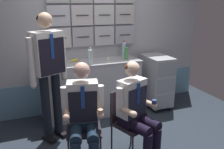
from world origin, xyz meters
TOP-DOWN VIEW (x-y plane):
  - ground at (0.00, 0.00)m, footprint 4.80×4.80m
  - galley_bulkhead at (-0.01, 1.37)m, footprint 4.20×0.14m
  - galley_counter at (-0.21, 1.09)m, footprint 1.71×0.53m
  - service_trolley at (1.01, 0.97)m, footprint 0.40×0.65m
  - folding_chair_left at (-0.64, -0.07)m, footprint 0.48×0.48m
  - crew_member_left at (-0.68, -0.23)m, footprint 0.50×0.65m
  - folding_chair_right at (-0.11, -0.17)m, footprint 0.52×0.52m
  - crew_member_right at (-0.05, -0.32)m, footprint 0.53×0.65m
  - crew_member_standing at (-0.95, 0.54)m, footprint 0.51×0.38m
  - water_bottle_tall at (0.41, 1.02)m, footprint 0.06×0.06m
  - water_bottle_blue_cap at (-0.26, 0.92)m, footprint 0.07×0.07m
  - water_bottle_clear at (0.45, 1.21)m, footprint 0.08×0.08m
  - sparkling_bottle_green at (-0.64, 1.16)m, footprint 0.07×0.07m
  - espresso_cup_small at (-0.69, 0.99)m, footprint 0.07×0.07m
  - paper_cup_tan at (-0.21, 1.03)m, footprint 0.06×0.06m
  - coffee_cup_spare at (-0.60, 1.26)m, footprint 0.07×0.07m
  - paper_cup_blue at (0.09, 1.05)m, footprint 0.06×0.06m
  - snack_banana at (-0.45, 1.20)m, footprint 0.17×0.10m

SIDE VIEW (x-z plane):
  - ground at x=0.00m, z-range -0.04..0.00m
  - galley_counter at x=-0.21m, z-range 0.00..0.95m
  - service_trolley at x=1.01m, z-range 0.03..1.00m
  - folding_chair_left at x=-0.64m, z-range 0.10..0.96m
  - folding_chair_right at x=-0.11m, z-range 0.10..0.96m
  - crew_member_right at x=-0.05m, z-range 0.06..1.31m
  - crew_member_left at x=-0.68m, z-range 0.07..1.33m
  - snack_banana at x=-0.45m, z-range 0.94..0.98m
  - paper_cup_blue at x=0.09m, z-range 0.95..1.00m
  - paper_cup_tan at x=-0.21m, z-range 0.95..1.01m
  - coffee_cup_spare at x=-0.60m, z-range 0.95..1.03m
  - espresso_cup_small at x=-0.69m, z-range 0.95..1.03m
  - sparkling_bottle_green at x=-0.64m, z-range 0.94..1.17m
  - water_bottle_tall at x=0.41m, z-range 0.94..1.18m
  - water_bottle_blue_cap at x=-0.26m, z-range 0.94..1.21m
  - crew_member_standing at x=-0.95m, z-range 0.19..1.96m
  - water_bottle_clear at x=0.45m, z-range 0.94..1.23m
  - galley_bulkhead at x=-0.01m, z-range 0.02..2.22m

